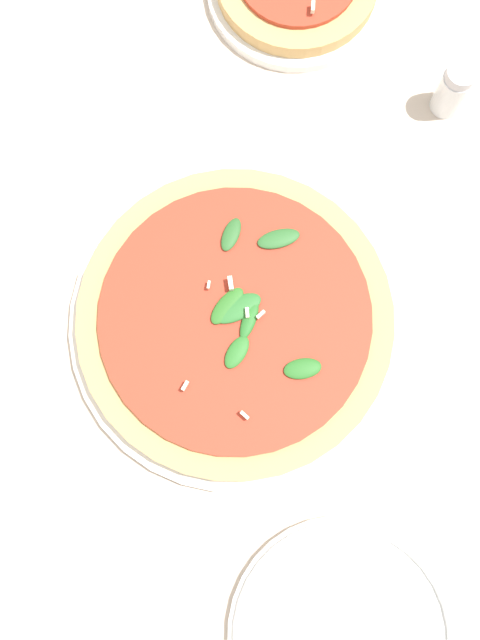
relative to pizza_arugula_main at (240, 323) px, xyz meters
The scene contains 4 objects.
ground_plane 0.04m from the pizza_arugula_main, 82.26° to the right, with size 6.00×6.00×0.00m, color beige.
pizza_arugula_main is the anchor object (origin of this frame).
side_plate_white 0.30m from the pizza_arugula_main, 125.76° to the left, with size 0.21×0.21×0.02m.
shaker_pepper 0.32m from the pizza_arugula_main, 114.53° to the right, with size 0.03×0.03×0.07m.
Camera 1 is at (-0.05, 0.17, 0.72)m, focal length 42.00 mm.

